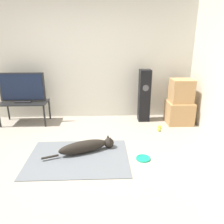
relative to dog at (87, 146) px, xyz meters
name	(u,v)px	position (x,y,z in m)	size (l,w,h in m)	color
ground_plane	(65,164)	(-0.30, -0.34, -0.11)	(12.00, 12.00, 0.00)	#9E9384
wall_back	(77,61)	(-0.30, 1.76, 1.16)	(8.00, 0.06, 2.55)	beige
area_rug	(78,158)	(-0.13, -0.16, -0.11)	(1.54, 1.12, 0.01)	slate
dog	(87,146)	(0.00, 0.00, 0.00)	(1.11, 0.50, 0.22)	black
frisbee	(143,158)	(0.87, -0.24, -0.10)	(0.22, 0.22, 0.03)	#199E7A
cardboard_box_lower	(179,113)	(1.90, 1.21, 0.13)	(0.53, 0.47, 0.47)	tan
cardboard_box_upper	(181,91)	(1.90, 1.22, 0.60)	(0.44, 0.39, 0.48)	tan
floor_speaker	(144,96)	(1.17, 1.42, 0.45)	(0.24, 0.24, 1.13)	black
tv_stand	(24,104)	(-1.40, 1.36, 0.31)	(0.98, 0.51, 0.48)	black
tv	(22,88)	(-1.40, 1.36, 0.67)	(0.93, 0.20, 0.62)	#232326
tennis_ball_by_boxes	(159,127)	(1.42, 0.94, -0.08)	(0.07, 0.07, 0.07)	#C6E033
tennis_ball_near_speaker	(159,130)	(1.38, 0.79, -0.08)	(0.07, 0.07, 0.07)	#C6E033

